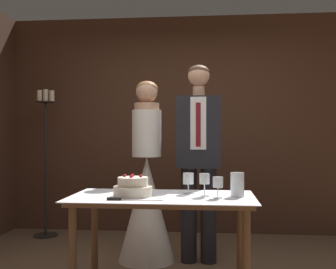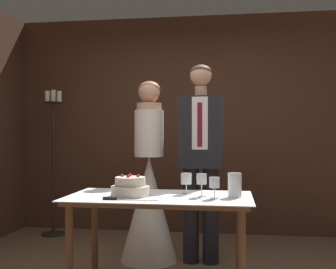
% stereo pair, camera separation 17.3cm
% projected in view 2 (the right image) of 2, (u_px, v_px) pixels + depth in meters
% --- Properties ---
extents(wall_back, '(4.63, 0.12, 2.67)m').
position_uv_depth(wall_back, '(192.00, 124.00, 5.24)').
color(wall_back, '#472B1E').
rests_on(wall_back, ground_plane).
extents(cake_table, '(1.37, 0.74, 0.75)m').
position_uv_depth(cake_table, '(159.00, 208.00, 3.14)').
color(cake_table, brown).
rests_on(cake_table, ground_plane).
extents(tiered_cake, '(0.29, 0.29, 0.16)m').
position_uv_depth(tiered_cake, '(130.00, 188.00, 3.13)').
color(tiered_cake, beige).
rests_on(tiered_cake, cake_table).
extents(cake_knife, '(0.39, 0.04, 0.02)m').
position_uv_depth(cake_knife, '(120.00, 199.00, 2.93)').
color(cake_knife, silver).
rests_on(cake_knife, cake_table).
extents(wine_glass_near, '(0.08, 0.08, 0.17)m').
position_uv_depth(wine_glass_near, '(202.00, 180.00, 3.10)').
color(wine_glass_near, silver).
rests_on(wine_glass_near, cake_table).
extents(wine_glass_middle, '(0.07, 0.07, 0.15)m').
position_uv_depth(wine_glass_middle, '(214.00, 184.00, 3.00)').
color(wine_glass_middle, silver).
rests_on(wine_glass_middle, cake_table).
extents(wine_glass_far, '(0.08, 0.08, 0.16)m').
position_uv_depth(wine_glass_far, '(186.00, 179.00, 3.24)').
color(wine_glass_far, silver).
rests_on(wine_glass_far, cake_table).
extents(hurricane_candle, '(0.10, 0.10, 0.18)m').
position_uv_depth(hurricane_candle, '(235.00, 185.00, 3.08)').
color(hurricane_candle, silver).
rests_on(hurricane_candle, cake_table).
extents(bride, '(0.54, 0.54, 1.72)m').
position_uv_depth(bride, '(149.00, 194.00, 4.03)').
color(bride, white).
rests_on(bride, ground_plane).
extents(groom, '(0.41, 0.25, 1.87)m').
position_uv_depth(groom, '(201.00, 152.00, 3.96)').
color(groom, black).
rests_on(groom, ground_plane).
extents(candle_stand, '(0.28, 0.28, 1.74)m').
position_uv_depth(candle_stand, '(53.00, 160.00, 5.06)').
color(candle_stand, black).
rests_on(candle_stand, ground_plane).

